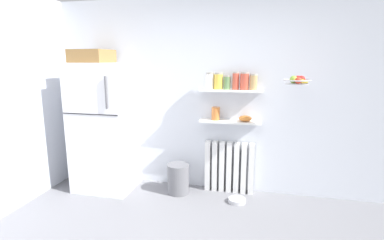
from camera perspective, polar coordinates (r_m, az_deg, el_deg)
name	(u,v)px	position (r m, az deg, el deg)	size (l,w,h in m)	color
back_wall	(212,96)	(4.03, 3.95, 4.62)	(7.04, 0.10, 2.60)	silver
refrigerator	(104,125)	(4.22, -16.73, -0.85)	(0.78, 0.69, 1.92)	silver
radiator	(229,167)	(4.10, 7.25, -9.06)	(0.66, 0.12, 0.70)	white
wall_shelf_lower	(230,122)	(3.89, 7.45, -0.29)	(0.81, 0.22, 0.03)	white
wall_shelf_upper	(231,90)	(3.83, 7.61, 5.70)	(0.81, 0.22, 0.03)	white
storage_jar_0	(210,81)	(3.85, 3.51, 7.60)	(0.11, 0.11, 0.22)	silver
storage_jar_1	(218,81)	(3.84, 5.16, 7.54)	(0.11, 0.11, 0.21)	yellow
storage_jar_2	(227,82)	(3.82, 6.81, 7.25)	(0.09, 0.09, 0.18)	#5B7F4C
storage_jar_3	(236,81)	(3.81, 8.49, 7.54)	(0.08, 0.08, 0.23)	#C64C38
storage_jar_4	(245,81)	(3.80, 10.17, 7.46)	(0.11, 0.11, 0.23)	#C64C38
storage_jar_5	(253,82)	(3.80, 11.85, 7.23)	(0.10, 0.10, 0.20)	tan
vase	(216,114)	(3.89, 4.61, 1.27)	(0.11, 0.11, 0.17)	#CC7033
shelf_bowl	(245,118)	(3.87, 10.31, 0.30)	(0.17, 0.17, 0.08)	orange
trash_bin	(178,179)	(4.07, -2.73, -11.30)	(0.29, 0.29, 0.41)	slate
pet_food_bowl	(237,200)	(3.93, 8.75, -15.18)	(0.22, 0.22, 0.05)	#B7B7BC
hanging_fruit_basket	(298,80)	(3.56, 19.83, 7.24)	(0.31, 0.31, 0.10)	#B2B2B7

